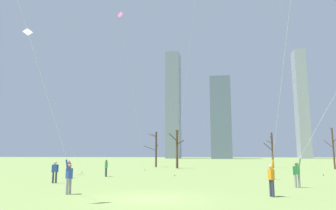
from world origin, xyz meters
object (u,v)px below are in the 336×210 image
at_px(bystander_strolling_midfield, 55,171).
at_px(bystander_watching_nearby, 106,167).
at_px(bystander_far_off_by_trees, 69,168).
at_px(bare_tree_leftmost, 156,148).
at_px(kite_flyer_far_back_blue, 56,133).
at_px(bare_tree_center, 272,149).
at_px(distant_kite_drifting_right_pink, 122,24).
at_px(kite_flyer_midfield_center_green, 313,142).
at_px(distant_kite_low_near_trees_white, 32,44).
at_px(bare_tree_left_of_center, 333,147).
at_px(kite_flyer_foreground_left_orange, 276,137).
at_px(distant_kite_high_overhead_red, 194,9).
at_px(bare_tree_far_right_edge, 177,148).
at_px(distant_kite_drifting_left_yellow, 281,7).

distance_m(bystander_strolling_midfield, bystander_watching_nearby, 7.16).
height_order(bystander_far_off_by_trees, bare_tree_leftmost, bare_tree_leftmost).
height_order(kite_flyer_far_back_blue, bare_tree_center, kite_flyer_far_back_blue).
bearing_deg(distant_kite_drifting_right_pink, bare_tree_center, 21.82).
bearing_deg(kite_flyer_midfield_center_green, bare_tree_leftmost, 118.91).
xyz_separation_m(kite_flyer_far_back_blue, distant_kite_drifting_right_pink, (-5.27, 27.47, 18.44)).
relative_size(bystander_far_off_by_trees, bare_tree_leftmost, 0.27).
distance_m(distant_kite_low_near_trees_white, bare_tree_center, 37.89).
bearing_deg(bystander_strolling_midfield, bystander_far_off_by_trees, 105.17).
height_order(bystander_watching_nearby, bare_tree_left_of_center, bare_tree_left_of_center).
bearing_deg(kite_flyer_far_back_blue, kite_flyer_foreground_left_orange, 2.46).
height_order(kite_flyer_foreground_left_orange, bare_tree_center, kite_flyer_foreground_left_orange).
distance_m(distant_kite_low_near_trees_white, distant_kite_high_overhead_red, 18.31).
bearing_deg(distant_kite_high_overhead_red, bystander_watching_nearby, 163.30).
bearing_deg(bystander_far_off_by_trees, kite_flyer_midfield_center_green, -14.53).
bearing_deg(kite_flyer_midfield_center_green, bare_tree_far_right_edge, 115.54).
bearing_deg(bystander_watching_nearby, kite_flyer_midfield_center_green, -22.97).
relative_size(kite_flyer_midfield_center_green, distant_kite_high_overhead_red, 0.84).
height_order(bystander_far_off_by_trees, distant_kite_low_near_trees_white, distant_kite_low_near_trees_white).
distance_m(distant_kite_high_overhead_red, bare_tree_leftmost, 29.33).
xyz_separation_m(distant_kite_low_near_trees_white, bare_tree_far_right_edge, (13.70, 18.17, -10.92)).
height_order(kite_flyer_far_back_blue, bystander_watching_nearby, kite_flyer_far_back_blue).
relative_size(kite_flyer_far_back_blue, bystander_far_off_by_trees, 10.49).
bearing_deg(kite_flyer_far_back_blue, bystander_strolling_midfield, 118.07).
distance_m(distant_kite_low_near_trees_white, bare_tree_leftmost, 26.46).
bearing_deg(kite_flyer_foreground_left_orange, distant_kite_drifting_left_yellow, 74.92).
xyz_separation_m(bystander_strolling_midfield, distant_kite_high_overhead_red, (10.39, 4.33, 14.36)).
bearing_deg(bare_tree_left_of_center, distant_kite_high_overhead_red, -130.34).
height_order(bare_tree_leftmost, bare_tree_center, bare_tree_leftmost).
xyz_separation_m(kite_flyer_far_back_blue, distant_kite_drifting_left_yellow, (15.03, 13.88, 12.96)).
xyz_separation_m(bystander_far_off_by_trees, distant_kite_low_near_trees_white, (-6.25, 2.63, 13.17)).
relative_size(bystander_watching_nearby, distant_kite_drifting_right_pink, 0.07).
height_order(kite_flyer_foreground_left_orange, bystander_strolling_midfield, kite_flyer_foreground_left_orange).
bearing_deg(bystander_far_off_by_trees, bystander_strolling_midfield, -74.83).
xyz_separation_m(distant_kite_drifting_right_pink, bare_tree_left_of_center, (30.64, 5.41, -18.56)).
height_order(distant_kite_drifting_right_pink, bare_tree_far_right_edge, distant_kite_drifting_right_pink).
height_order(bystander_far_off_by_trees, distant_kite_drifting_right_pink, distant_kite_drifting_right_pink).
xyz_separation_m(distant_kite_drifting_left_yellow, bare_tree_far_right_edge, (-12.50, 18.56, -13.06)).
bearing_deg(distant_kite_high_overhead_red, kite_flyer_foreground_left_orange, -66.40).
bearing_deg(distant_kite_drifting_right_pink, bare_tree_left_of_center, 10.02).
bearing_deg(distant_kite_drifting_left_yellow, bare_tree_far_right_edge, 123.96).
bearing_deg(distant_kite_drifting_left_yellow, bystander_strolling_midfield, -158.91).
bearing_deg(kite_flyer_far_back_blue, distant_kite_drifting_right_pink, 100.87).
height_order(distant_kite_drifting_left_yellow, distant_kite_low_near_trees_white, distant_kite_drifting_left_yellow).
relative_size(kite_flyer_far_back_blue, bystander_watching_nearby, 10.49).
bearing_deg(bare_tree_center, kite_flyer_far_back_blue, -115.46).
relative_size(distant_kite_drifting_left_yellow, bare_tree_left_of_center, 2.93).
bearing_deg(bystander_strolling_midfield, distant_kite_high_overhead_red, 22.62).
bearing_deg(kite_flyer_midfield_center_green, bystander_far_off_by_trees, 165.47).
bearing_deg(bare_tree_center, kite_flyer_foreground_left_orange, -99.42).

